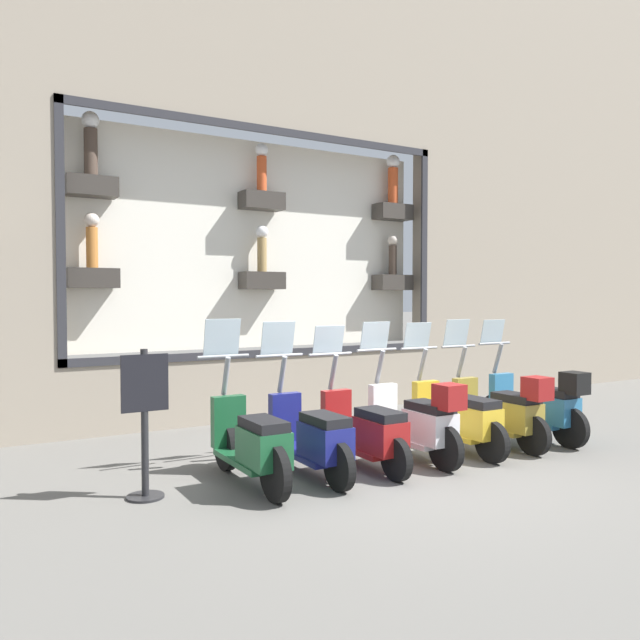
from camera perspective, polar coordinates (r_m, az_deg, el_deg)
The scene contains 10 objects.
ground_plane at distance 7.28m, azimuth 7.51°, elevation -13.38°, with size 120.00×120.00×0.00m, color #66635E.
building_facade at distance 10.47m, azimuth -5.07°, elevation 17.10°, with size 1.22×36.00×9.08m.
scooter_teal_0 at distance 8.98m, azimuth 19.48°, elevation -7.39°, with size 1.80×0.61×1.61m.
scooter_olive_1 at distance 8.47m, azimuth 16.40°, elevation -7.99°, with size 1.80×0.61×1.63m.
scooter_yellow_2 at distance 8.03m, azimuth 12.59°, elevation -8.80°, with size 1.80×0.60×1.60m.
scooter_white_3 at distance 7.53m, azimuth 8.93°, elevation -9.15°, with size 1.80×0.60×1.62m.
scooter_red_4 at distance 7.18m, azimuth 4.23°, elevation -10.15°, with size 1.79×0.60×1.59m.
scooter_navy_5 at distance 6.81m, azimuth -0.75°, elevation -10.70°, with size 1.80×0.60×1.66m.
scooter_green_6 at distance 6.51m, azimuth -6.25°, elevation -11.17°, with size 1.81×0.61×1.70m.
shop_sign_post at distance 6.29m, azimuth -15.72°, elevation -8.75°, with size 0.36×0.45×1.44m.
Camera 1 is at (-5.55, 4.29, 1.94)m, focal length 35.00 mm.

